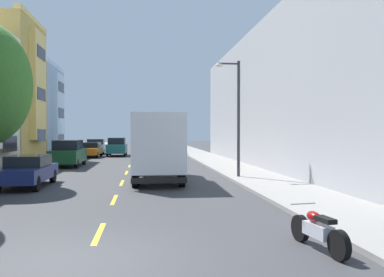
# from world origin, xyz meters

# --- Properties ---
(ground_plane) EXTENTS (160.00, 160.00, 0.00)m
(ground_plane) POSITION_xyz_m (0.00, 30.00, 0.00)
(ground_plane) COLOR #38383A
(sidewalk_left) EXTENTS (3.20, 120.00, 0.14)m
(sidewalk_left) POSITION_xyz_m (-7.10, 28.00, 0.07)
(sidewalk_left) COLOR gray
(sidewalk_left) RESTS_ON ground_plane
(sidewalk_right) EXTENTS (3.20, 120.00, 0.14)m
(sidewalk_right) POSITION_xyz_m (7.10, 28.00, 0.07)
(sidewalk_right) COLOR gray
(sidewalk_right) RESTS_ON ground_plane
(lane_centerline_dashes) EXTENTS (0.14, 47.20, 0.01)m
(lane_centerline_dashes) POSITION_xyz_m (0.00, 24.50, 0.00)
(lane_centerline_dashes) COLOR yellow
(lane_centerline_dashes) RESTS_ON ground_plane
(townhouse_fifth_powder_blue) EXTENTS (12.46, 8.43, 10.11)m
(townhouse_fifth_powder_blue) POSITION_xyz_m (-14.52, 38.31, 4.85)
(townhouse_fifth_powder_blue) COLOR #9EB7CC
(townhouse_fifth_powder_blue) RESTS_ON ground_plane
(apartment_block_opposite) EXTENTS (10.00, 36.00, 9.84)m
(apartment_block_opposite) POSITION_xyz_m (13.70, 20.00, 4.92)
(apartment_block_opposite) COLOR #A8A8AD
(apartment_block_opposite) RESTS_ON ground_plane
(street_lamp) EXTENTS (1.35, 0.28, 6.15)m
(street_lamp) POSITION_xyz_m (5.93, 12.97, 3.74)
(street_lamp) COLOR #38383D
(street_lamp) RESTS_ON sidewalk_right
(delivery_box_truck) EXTENTS (2.54, 7.33, 3.35)m
(delivery_box_truck) POSITION_xyz_m (1.80, 12.50, 1.90)
(delivery_box_truck) COLOR white
(delivery_box_truck) RESTS_ON ground_plane
(parked_hatchback_sky) EXTENTS (1.78, 4.02, 1.50)m
(parked_hatchback_sky) POSITION_xyz_m (4.42, 36.30, 0.76)
(parked_hatchback_sky) COLOR #7A9EC6
(parked_hatchback_sky) RESTS_ON ground_plane
(parked_wagon_orange) EXTENTS (1.94, 4.74, 1.50)m
(parked_wagon_orange) POSITION_xyz_m (-4.24, 33.32, 0.80)
(parked_wagon_orange) COLOR orange
(parked_wagon_orange) RESTS_ON ground_plane
(parked_pickup_white) EXTENTS (2.08, 5.33, 1.73)m
(parked_pickup_white) POSITION_xyz_m (-4.38, 39.56, 0.83)
(parked_pickup_white) COLOR silver
(parked_pickup_white) RESTS_ON ground_plane
(parked_sedan_navy) EXTENTS (1.82, 4.51, 1.43)m
(parked_sedan_navy) POSITION_xyz_m (-4.21, 11.06, 0.75)
(parked_sedan_navy) COLOR navy
(parked_sedan_navy) RESTS_ON ground_plane
(parked_suv_forest) EXTENTS (1.97, 4.81, 1.93)m
(parked_suv_forest) POSITION_xyz_m (-4.44, 22.13, 0.99)
(parked_suv_forest) COLOR #194C28
(parked_suv_forest) RESTS_ON ground_plane
(parked_wagon_red) EXTENTS (1.91, 4.73, 1.50)m
(parked_wagon_red) POSITION_xyz_m (4.34, 43.54, 0.80)
(parked_wagon_red) COLOR #AD1E1E
(parked_wagon_red) RESTS_ON ground_plane
(moving_teal_sedan) EXTENTS (1.95, 4.80, 1.93)m
(moving_teal_sedan) POSITION_xyz_m (-1.80, 35.30, 0.99)
(moving_teal_sedan) COLOR #195B60
(moving_teal_sedan) RESTS_ON ground_plane
(parked_motorcycle) EXTENTS (0.62, 2.05, 0.90)m
(parked_motorcycle) POSITION_xyz_m (4.75, 0.03, 0.41)
(parked_motorcycle) COLOR black
(parked_motorcycle) RESTS_ON ground_plane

